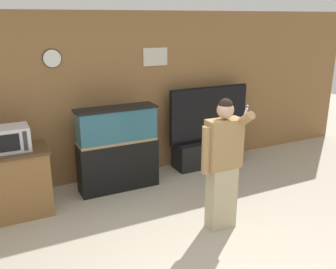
{
  "coord_description": "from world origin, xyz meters",
  "views": [
    {
      "loc": [
        -1.6,
        -2.85,
        2.51
      ],
      "look_at": [
        0.45,
        1.28,
        1.05
      ],
      "focal_mm": 40.0,
      "sensor_mm": 36.0,
      "label": 1
    }
  ],
  "objects_px": {
    "tv_on_stand": "(208,143)",
    "person_standing": "(222,163)",
    "aquarium_on_stand": "(118,149)",
    "microwave": "(9,139)"
  },
  "relations": [
    {
      "from": "tv_on_stand",
      "to": "person_standing",
      "type": "xyz_separation_m",
      "value": [
        -0.97,
        -1.83,
        0.45
      ]
    },
    {
      "from": "aquarium_on_stand",
      "to": "tv_on_stand",
      "type": "xyz_separation_m",
      "value": [
        1.73,
        0.21,
        -0.23
      ]
    },
    {
      "from": "aquarium_on_stand",
      "to": "tv_on_stand",
      "type": "bearing_deg",
      "value": 6.98
    },
    {
      "from": "aquarium_on_stand",
      "to": "microwave",
      "type": "bearing_deg",
      "value": -174.09
    },
    {
      "from": "microwave",
      "to": "person_standing",
      "type": "xyz_separation_m",
      "value": [
        2.22,
        -1.46,
        -0.2
      ]
    },
    {
      "from": "tv_on_stand",
      "to": "aquarium_on_stand",
      "type": "bearing_deg",
      "value": -173.02
    },
    {
      "from": "microwave",
      "to": "aquarium_on_stand",
      "type": "bearing_deg",
      "value": 5.91
    },
    {
      "from": "tv_on_stand",
      "to": "person_standing",
      "type": "bearing_deg",
      "value": -118.07
    },
    {
      "from": "tv_on_stand",
      "to": "person_standing",
      "type": "distance_m",
      "value": 2.12
    },
    {
      "from": "aquarium_on_stand",
      "to": "person_standing",
      "type": "distance_m",
      "value": 1.8
    }
  ]
}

